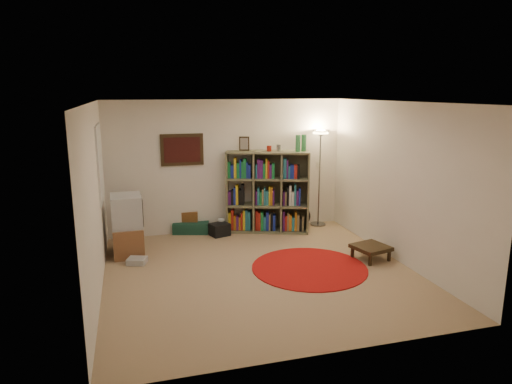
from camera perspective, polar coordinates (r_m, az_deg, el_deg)
room at (r=6.56m, az=-0.01°, el=0.28°), size 4.54×4.54×2.54m
bookshelf at (r=8.68m, az=1.32°, el=-0.11°), size 1.61×0.92×1.86m
floor_lamp at (r=9.01m, az=8.05°, el=5.66°), size 0.43×0.43×1.92m
floor_fan at (r=9.08m, az=5.67°, el=-3.14°), size 0.36×0.25×0.41m
tv_stand at (r=7.80m, az=-15.74°, el=-4.10°), size 0.51×0.70×1.00m
dvd_box at (r=7.47m, az=-14.65°, el=-8.33°), size 0.35×0.32×0.09m
suitcase at (r=8.86m, az=-8.07°, el=-4.29°), size 0.76×0.59×0.21m
wicker_basket at (r=8.83m, az=-8.33°, el=-2.98°), size 0.39×0.32×0.19m
duffel_bag at (r=8.58m, az=-4.57°, el=-4.69°), size 0.40×0.37×0.23m
paper_towel at (r=8.75m, az=-4.35°, el=-4.22°), size 0.16×0.16×0.27m
red_rug at (r=7.12m, az=6.69°, el=-9.38°), size 1.77×1.77×0.02m
side_table at (r=7.58m, az=14.18°, el=-6.78°), size 0.62×0.62×0.23m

